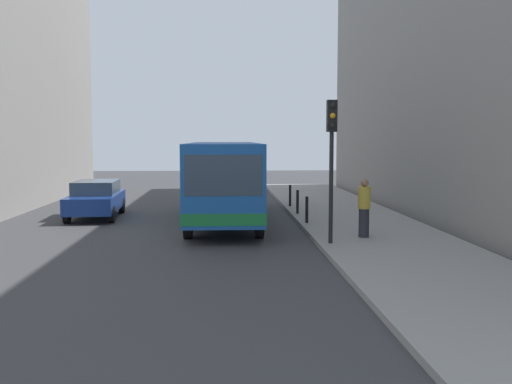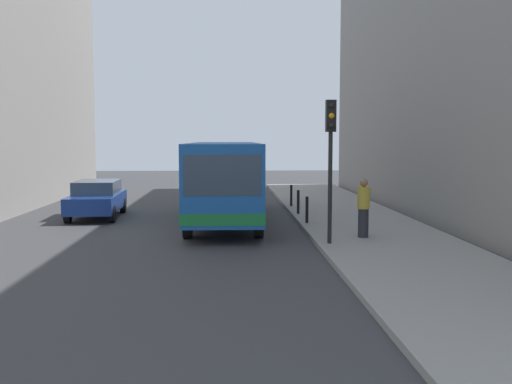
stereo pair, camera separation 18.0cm
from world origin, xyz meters
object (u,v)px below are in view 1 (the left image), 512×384
bollard_mid (298,202)px  bollard_near (307,210)px  bus (224,176)px  pedestrian_near_signal (364,208)px  bollard_far (290,196)px  car_beside_bus (96,198)px  traffic_light (332,144)px

bollard_mid → bollard_near: bearing=-90.0°
bus → pedestrian_near_signal: (4.27, -4.95, -0.67)m
bollard_near → bollard_mid: bearing=90.0°
bollard_mid → bollard_far: (0.00, 2.66, 0.00)m
bus → bollard_near: bearing=149.5°
car_beside_bus → bollard_mid: bearing=175.4°
traffic_light → bollard_far: size_ratio=4.32×
car_beside_bus → bollard_mid: (8.08, -0.32, -0.16)m
bus → bollard_near: 3.62m
car_beside_bus → pedestrian_near_signal: (9.39, -6.17, 0.27)m
car_beside_bus → bollard_far: 8.42m
car_beside_bus → bollard_near: (8.08, -2.98, -0.16)m
traffic_light → pedestrian_near_signal: 2.51m
traffic_light → bollard_near: (-0.10, 4.20, -2.38)m
traffic_light → bollard_near: 4.83m
traffic_light → bollard_mid: (-0.10, 6.86, -2.38)m
car_beside_bus → traffic_light: (8.18, -7.18, 2.22)m
bollard_near → bollard_mid: same height
traffic_light → bollard_far: 9.82m
bollard_mid → pedestrian_near_signal: pedestrian_near_signal is taller
bus → pedestrian_near_signal: bus is taller
pedestrian_near_signal → bollard_near: bearing=78.5°
pedestrian_near_signal → bollard_far: bearing=64.9°
bollard_near → pedestrian_near_signal: pedestrian_near_signal is taller
car_beside_bus → pedestrian_near_signal: 11.24m
bollard_far → bus: bearing=-129.7°
bus → bollard_near: bus is taller
bollard_mid → car_beside_bus: bearing=177.7°
bus → car_beside_bus: 5.35m
car_beside_bus → bollard_mid: size_ratio=4.70×
bus → bollard_mid: bearing=-162.8°
car_beside_bus → pedestrian_near_signal: bearing=144.4°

